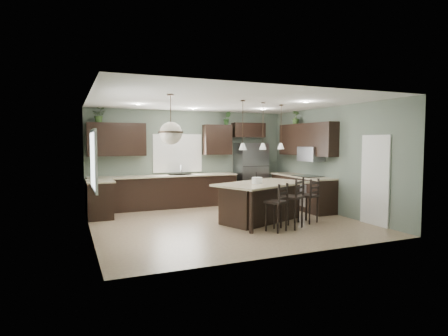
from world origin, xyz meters
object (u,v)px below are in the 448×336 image
Objects in this scene: refrigerator at (251,173)px; bar_stool_left at (276,207)px; kitchen_island at (262,202)px; bar_stool_right at (308,201)px; serving_dish at (257,180)px; bar_stool_center at (292,203)px; plant_back_left at (99,115)px.

refrigerator reaches higher than bar_stool_left.
bar_stool_right is (0.92, -0.51, 0.06)m from kitchen_island.
bar_stool_center reaches higher than serving_dish.
plant_back_left is at bearing 105.93° from bar_stool_center.
serving_dish reaches higher than bar_stool_left.
bar_stool_center is (0.26, -0.84, 0.10)m from kitchen_island.
kitchen_island is 1.06m from bar_stool_right.
bar_stool_right is (1.13, 0.45, 0.01)m from bar_stool_left.
refrigerator is 1.78× the size of bar_stool_right.
bar_stool_left is (-1.24, -3.63, -0.41)m from refrigerator.
kitchen_island is at bearing 22.03° from serving_dish.
kitchen_island is 2.17× the size of bar_stool_left.
bar_stool_center reaches higher than bar_stool_left.
plant_back_left is (-3.22, 2.88, 1.60)m from serving_dish.
plant_back_left reaches higher than kitchen_island.
bar_stool_left is (-0.02, -0.89, -0.48)m from serving_dish.
bar_stool_right is 5.83m from plant_back_left.
bar_stool_center is 0.73m from bar_stool_right.
refrigerator reaches higher than kitchen_island.
serving_dish is at bearing -41.79° from plant_back_left.
kitchen_island is 1.99× the size of bar_stool_center.
refrigerator is 0.83× the size of kitchen_island.
plant_back_left is (-3.40, 2.80, 2.13)m from kitchen_island.
bar_stool_center reaches higher than bar_stool_right.
refrigerator is at bearing 46.63° from bar_stool_left.
refrigerator reaches higher than serving_dish.
bar_stool_left reaches higher than kitchen_island.
refrigerator is 1.80× the size of bar_stool_left.
bar_stool_right is at bearing -37.48° from plant_back_left.
bar_stool_left is at bearing -91.20° from serving_dish.
bar_stool_left is at bearing -177.91° from bar_stool_right.
refrigerator is 4.81× the size of plant_back_left.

